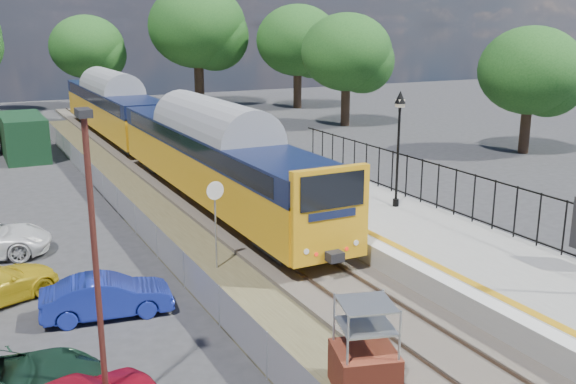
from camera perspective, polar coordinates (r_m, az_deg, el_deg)
ground at (r=18.85m, az=7.26°, el=-10.38°), size 120.00×120.00×0.00m
track_bed at (r=26.63m, az=-5.39°, el=-2.56°), size 5.90×80.00×0.29m
platform at (r=27.14m, az=5.12°, el=-1.43°), size 5.00×70.00×0.90m
platform_edge at (r=26.00m, az=1.29°, el=-1.05°), size 0.90×70.00×0.01m
victorian_lamp_north at (r=25.33m, az=9.86°, el=6.17°), size 0.44×0.44×4.60m
palisade_fence at (r=23.85m, az=17.43°, el=-0.87°), size 0.12×26.00×2.00m
wire_fence at (r=27.59m, az=-14.44°, el=-1.25°), size 0.06×52.00×1.20m
tree_line at (r=57.12m, az=-16.27°, el=12.74°), size 56.80×43.80×11.88m
train at (r=38.35m, az=-12.13°, el=5.93°), size 2.82×40.83×3.51m
brick_plinth at (r=14.57m, az=6.87°, el=-13.70°), size 1.67×1.67×2.17m
speed_sign at (r=21.06m, az=-6.47°, el=-1.54°), size 0.61×0.13×3.04m
carpark_lamp at (r=12.87m, az=-16.81°, el=-5.11°), size 0.25×0.50×6.46m
car_blue at (r=18.82m, az=-15.80°, el=-8.92°), size 3.72×1.74×1.18m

